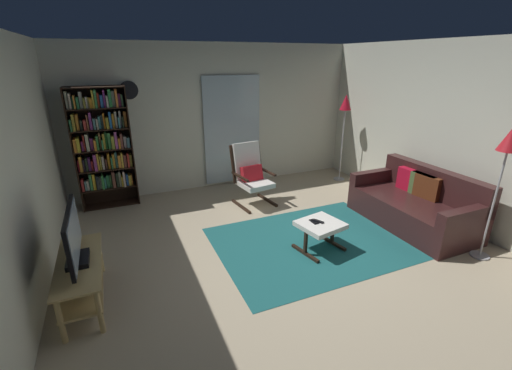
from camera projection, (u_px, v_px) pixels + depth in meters
ground_plane at (290, 257)px, 4.23m from camera, size 7.02×7.02×0.00m
wall_back at (217, 118)px, 6.27m from camera, size 5.60×0.06×2.60m
wall_left at (6, 193)px, 2.77m from camera, size 0.06×6.00×2.60m
wall_right at (462, 136)px, 4.77m from camera, size 0.06×6.00×2.60m
glass_door_panel at (232, 131)px, 6.40m from camera, size 1.10×0.01×2.00m
area_rug at (311, 242)px, 4.57m from camera, size 2.51×1.91×0.01m
tv_stand at (81, 276)px, 3.35m from camera, size 0.41×1.12×0.47m
television at (74, 238)px, 3.21m from camera, size 0.20×0.90×0.55m
bookshelf_near_tv at (103, 145)px, 5.40m from camera, size 0.87×0.30×1.94m
leather_sofa at (415, 205)px, 5.00m from camera, size 0.91×1.78×0.83m
lounge_armchair at (251, 173)px, 5.67m from camera, size 0.64×0.72×1.02m
ottoman at (320, 227)px, 4.30m from camera, size 0.60×0.57×0.38m
tv_remote at (318, 221)px, 4.30m from camera, size 0.10×0.15×0.02m
cell_phone at (314, 222)px, 4.29m from camera, size 0.07×0.14×0.01m
floor_lamp_by_sofa at (508, 149)px, 3.77m from camera, size 0.24×0.24×1.64m
floor_lamp_by_shelf at (345, 109)px, 6.46m from camera, size 0.22×0.22×1.70m
wall_clock at (129, 90)px, 5.46m from camera, size 0.29×0.03×0.29m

